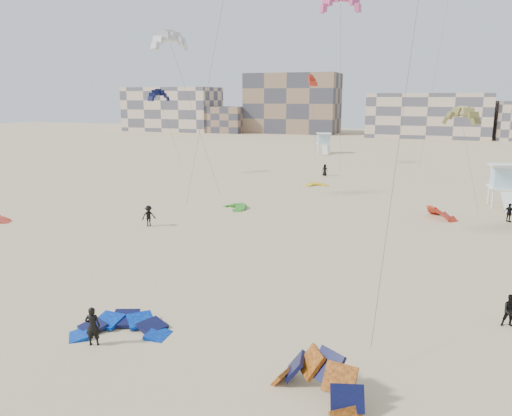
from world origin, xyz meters
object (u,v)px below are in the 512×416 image
(lifeguard_tower_near, at_px, (504,186))
(kitesurfer_main, at_px, (93,326))
(kite_ground_blue, at_px, (121,332))
(kite_ground_orange, at_px, (317,398))

(lifeguard_tower_near, bearing_deg, kitesurfer_main, -123.12)
(kite_ground_blue, xyz_separation_m, lifeguard_tower_near, (20.53, 37.44, 2.15))
(kite_ground_blue, distance_m, kitesurfer_main, 1.85)
(kite_ground_orange, xyz_separation_m, kitesurfer_main, (-10.58, 0.54, 0.93))
(kite_ground_blue, xyz_separation_m, kitesurfer_main, (-0.41, -1.55, 0.93))
(kite_ground_blue, bearing_deg, kitesurfer_main, -125.75)
(kitesurfer_main, bearing_deg, kite_ground_blue, -128.60)
(kite_ground_blue, relative_size, kite_ground_orange, 1.08)
(kite_ground_orange, height_order, kitesurfer_main, kite_ground_orange)
(kite_ground_orange, distance_m, lifeguard_tower_near, 40.92)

